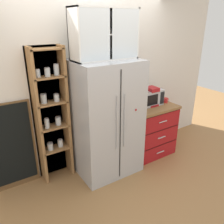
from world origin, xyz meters
TOP-DOWN VIEW (x-y plane):
  - ground_plane at (0.00, 0.00)m, footprint 10.65×10.65m
  - wall_back_cream at (0.00, 0.40)m, footprint 4.95×0.10m
  - refrigerator at (0.00, -0.01)m, footprint 0.91×0.74m
  - pantry_shelf_column at (-0.72, 0.29)m, footprint 0.48×0.26m
  - counter_cabinet at (0.88, 0.03)m, footprint 0.80×0.67m
  - microwave at (0.86, 0.08)m, footprint 0.44×0.33m
  - coffee_maker at (0.88, 0.04)m, footprint 0.17×0.20m
  - mug_red at (1.19, -0.02)m, footprint 0.11×0.08m
  - bottle_cobalt at (0.56, 0.06)m, footprint 0.06×0.06m
  - bottle_amber at (0.88, 0.10)m, footprint 0.06×0.06m
  - upper_cabinet at (0.00, 0.04)m, footprint 0.88×0.32m
  - chalkboard_menu at (-1.28, 0.33)m, footprint 0.60×0.04m

SIDE VIEW (x-z plane):
  - ground_plane at x=0.00m, z-range 0.00..0.00m
  - counter_cabinet at x=0.88m, z-range 0.00..0.88m
  - chalkboard_menu at x=-1.28m, z-range 0.00..1.25m
  - refrigerator at x=0.00m, z-range 0.00..1.71m
  - mug_red at x=1.19m, z-range 0.88..0.97m
  - pantry_shelf_column at x=-0.72m, z-range 0.03..1.94m
  - bottle_amber at x=0.88m, z-range 0.87..1.12m
  - microwave at x=0.86m, z-range 0.88..1.14m
  - bottle_cobalt at x=0.56m, z-range 0.87..1.16m
  - coffee_maker at x=0.88m, z-range 0.88..1.19m
  - wall_back_cream at x=0.00m, z-range 0.00..2.55m
  - upper_cabinet at x=0.00m, z-range 1.71..2.35m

